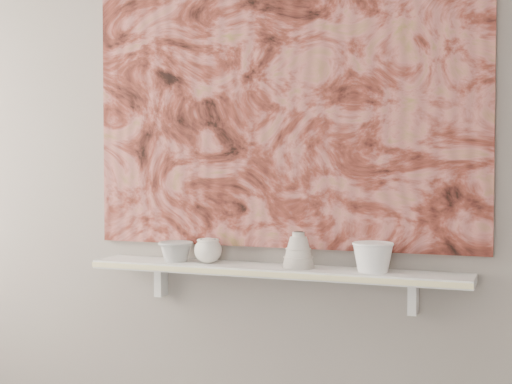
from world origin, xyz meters
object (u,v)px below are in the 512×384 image
at_px(bowl_grey, 176,251).
at_px(bowl_white, 373,257).
at_px(cup_cream, 208,250).
at_px(shelf, 273,271).
at_px(bell_vessel, 298,250).
at_px(painting, 280,99).

distance_m(bowl_grey, bowl_white, 0.75).
bearing_deg(cup_cream, shelf, 0.00).
bearing_deg(bell_vessel, cup_cream, 180.00).
xyz_separation_m(shelf, bowl_white, (0.36, 0.00, 0.07)).
height_order(painting, cup_cream, painting).
bearing_deg(painting, bell_vessel, -40.04).
bearing_deg(painting, bowl_white, -12.52).
distance_m(bell_vessel, bowl_white, 0.27).
relative_size(cup_cream, bell_vessel, 0.80).
distance_m(painting, cup_cream, 0.62).
xyz_separation_m(shelf, bell_vessel, (0.10, 0.00, 0.08)).
relative_size(shelf, cup_cream, 13.52).
distance_m(shelf, bowl_grey, 0.39).
xyz_separation_m(cup_cream, bell_vessel, (0.35, 0.00, 0.02)).
bearing_deg(cup_cream, bowl_white, 0.00).
distance_m(painting, bell_vessel, 0.56).
bearing_deg(bell_vessel, painting, 139.96).
xyz_separation_m(cup_cream, bowl_white, (0.62, 0.00, 0.00)).
distance_m(shelf, bowl_white, 0.37).
relative_size(painting, cup_cream, 14.49).
bearing_deg(bowl_grey, shelf, 0.00).
relative_size(painting, bowl_white, 10.54).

